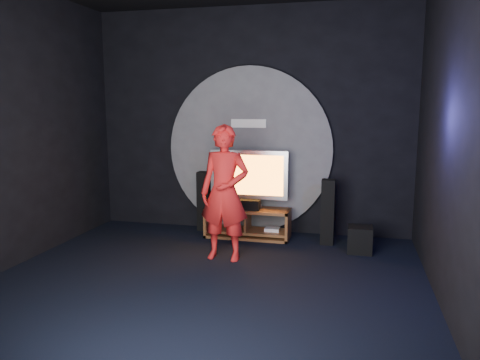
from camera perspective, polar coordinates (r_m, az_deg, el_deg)
name	(u,v)px	position (r m, az deg, el deg)	size (l,w,h in m)	color
floor	(201,287)	(5.37, -4.75, -12.83)	(5.00, 5.00, 0.00)	black
back_wall	(250,121)	(7.40, 1.23, 7.17)	(5.00, 0.04, 3.50)	black
front_wall	(52,153)	(2.74, -21.96, 3.07)	(5.00, 0.04, 3.50)	black
right_wall	(454,133)	(4.81, 24.62, 5.26)	(0.04, 5.00, 3.50)	black
wall_disc_panel	(249,150)	(7.37, 1.13, 3.67)	(2.60, 0.11, 2.60)	#515156
media_console	(248,225)	(7.17, 1.00, -5.47)	(1.28, 0.45, 0.45)	brown
tv	(249,177)	(7.09, 1.08, 0.42)	(1.19, 0.22, 0.88)	silver
center_speaker	(247,205)	(7.01, 0.80, -3.04)	(0.40, 0.15, 0.15)	black
remote	(222,208)	(7.08, -2.16, -3.45)	(0.18, 0.05, 0.02)	black
tower_speaker_left	(204,201)	(7.56, -4.38, -2.56)	(0.19, 0.21, 0.95)	black
tower_speaker_right	(328,212)	(6.89, 10.64, -3.84)	(0.19, 0.21, 0.95)	black
subwoofer	(360,239)	(6.67, 14.40, -7.03)	(0.33, 0.33, 0.36)	black
player	(225,193)	(6.04, -1.90, -1.57)	(0.64, 0.42, 1.76)	red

